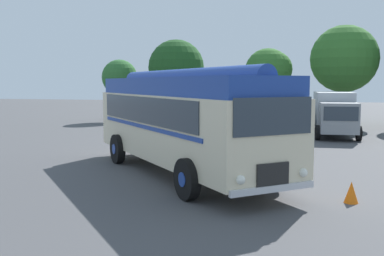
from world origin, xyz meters
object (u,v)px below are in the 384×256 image
at_px(car_mid_right, 290,120).
at_px(box_van, 334,112).
at_px(vintage_bus, 181,118).
at_px(traffic_cone, 351,192).
at_px(car_near_left, 201,119).
at_px(car_mid_left, 247,119).

height_order(car_mid_right, box_van, box_van).
height_order(vintage_bus, box_van, vintage_bus).
height_order(vintage_bus, traffic_cone, vintage_bus).
distance_m(vintage_bus, car_near_left, 12.85).
bearing_deg(car_mid_right, car_near_left, -179.67).
relative_size(car_mid_left, box_van, 0.75).
bearing_deg(traffic_cone, box_van, 88.04).
relative_size(car_near_left, car_mid_right, 0.99).
xyz_separation_m(car_near_left, box_van, (7.81, -0.03, 0.52)).
relative_size(car_mid_left, traffic_cone, 8.00).
bearing_deg(vintage_bus, box_van, 65.80).
relative_size(vintage_bus, car_mid_right, 2.10).
xyz_separation_m(vintage_bus, car_mid_right, (3.17, 12.65, -1.05)).
xyz_separation_m(car_mid_left, box_van, (5.09, -0.59, 0.52)).
bearing_deg(vintage_bus, car_mid_right, 75.95).
bearing_deg(car_near_left, vintage_bus, -80.32).
height_order(car_mid_left, box_van, box_van).
height_order(car_near_left, car_mid_right, same).
relative_size(vintage_bus, traffic_cone, 16.83).
xyz_separation_m(car_near_left, car_mid_left, (2.73, 0.56, 0.00)).
xyz_separation_m(vintage_bus, traffic_cone, (5.14, -2.49, -1.62)).
height_order(box_van, traffic_cone, box_van).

